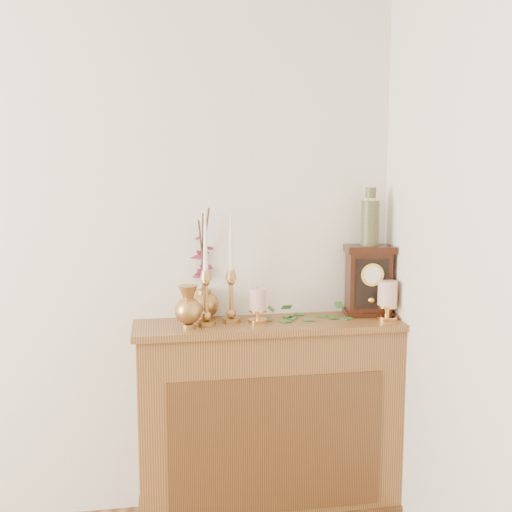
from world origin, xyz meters
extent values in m
cube|color=brown|center=(1.40, 2.10, 0.45)|extent=(1.20, 0.30, 0.90)
cube|color=brown|center=(1.40, 1.95, 0.41)|extent=(0.96, 0.01, 0.63)
cube|color=brown|center=(1.40, 2.10, 0.92)|extent=(1.24, 0.34, 0.03)
cube|color=brown|center=(1.40, 2.10, 0.03)|extent=(1.23, 0.33, 0.06)
cylinder|color=#B38747|center=(1.11, 2.08, 0.94)|extent=(0.08, 0.08, 0.02)
sphere|color=#B38747|center=(1.11, 2.08, 0.97)|extent=(0.05, 0.05, 0.05)
cylinder|color=#B38747|center=(1.11, 2.08, 1.05)|extent=(0.02, 0.02, 0.15)
sphere|color=#B38747|center=(1.11, 2.08, 1.13)|extent=(0.04, 0.04, 0.04)
cone|color=#B38747|center=(1.11, 2.08, 1.16)|extent=(0.06, 0.06, 0.04)
cone|color=white|center=(1.11, 2.08, 1.31)|extent=(0.02, 0.02, 0.27)
cylinder|color=#B38747|center=(1.22, 2.12, 0.94)|extent=(0.08, 0.08, 0.02)
sphere|color=#B38747|center=(1.22, 2.12, 0.97)|extent=(0.04, 0.04, 0.04)
cylinder|color=#B38747|center=(1.22, 2.12, 1.04)|extent=(0.02, 0.02, 0.14)
sphere|color=#B38747|center=(1.22, 2.12, 1.12)|extent=(0.04, 0.04, 0.04)
cone|color=#B38747|center=(1.22, 2.12, 1.15)|extent=(0.05, 0.05, 0.04)
cone|color=white|center=(1.22, 2.12, 1.29)|extent=(0.02, 0.02, 0.25)
cylinder|color=#B38747|center=(1.03, 2.03, 0.94)|extent=(0.06, 0.06, 0.02)
sphere|color=#B38747|center=(1.03, 2.03, 1.01)|extent=(0.12, 0.12, 0.12)
cone|color=#B38747|center=(1.03, 2.03, 1.09)|extent=(0.09, 0.09, 0.06)
cylinder|color=#B38747|center=(1.11, 2.21, 0.94)|extent=(0.06, 0.06, 0.01)
ellipsoid|color=#B38747|center=(1.11, 2.21, 1.00)|extent=(0.14, 0.14, 0.12)
cylinder|color=#B38747|center=(1.11, 2.21, 1.06)|extent=(0.07, 0.07, 0.03)
cylinder|color=#472819|center=(1.10, 2.22, 1.23)|extent=(0.04, 0.08, 0.33)
cylinder|color=#472819|center=(1.11, 2.22, 1.24)|extent=(0.01, 0.07, 0.37)
cylinder|color=#472819|center=(1.11, 2.22, 1.26)|extent=(0.05, 0.13, 0.38)
cylinder|color=#DC9A4D|center=(1.34, 2.09, 0.94)|extent=(0.09, 0.09, 0.02)
cylinder|color=#DC9A4D|center=(1.34, 2.09, 0.96)|extent=(0.02, 0.02, 0.04)
cylinder|color=#DC9A4D|center=(1.34, 2.09, 0.99)|extent=(0.08, 0.08, 0.01)
cylinder|color=beige|center=(1.34, 2.09, 1.04)|extent=(0.08, 0.08, 0.10)
cylinder|color=#472819|center=(1.34, 2.09, 1.09)|extent=(0.00, 0.00, 0.01)
cylinder|color=#DC9A4D|center=(1.94, 2.05, 0.94)|extent=(0.10, 0.10, 0.02)
cylinder|color=#DC9A4D|center=(1.94, 2.05, 0.97)|extent=(0.02, 0.02, 0.04)
cylinder|color=#DC9A4D|center=(1.94, 2.05, 0.99)|extent=(0.09, 0.09, 0.01)
cylinder|color=beige|center=(1.94, 2.05, 1.06)|extent=(0.09, 0.09, 0.11)
cylinder|color=#472819|center=(1.94, 2.05, 1.12)|extent=(0.00, 0.00, 0.01)
cube|color=#336727|center=(1.37, 2.10, 0.93)|extent=(0.06, 0.06, 0.00)
cube|color=#336727|center=(1.51, 2.14, 0.93)|extent=(0.06, 0.06, 0.00)
cube|color=#336727|center=(1.60, 2.11, 0.93)|extent=(0.06, 0.06, 0.00)
cube|color=#336727|center=(1.64, 2.10, 0.93)|extent=(0.06, 0.06, 0.00)
cube|color=#336727|center=(1.64, 2.14, 0.93)|extent=(0.06, 0.05, 0.00)
cube|color=#336727|center=(1.75, 2.17, 0.93)|extent=(0.05, 0.06, 0.00)
cube|color=#336727|center=(1.42, 2.08, 0.93)|extent=(0.06, 0.06, 0.00)
cube|color=#336727|center=(1.43, 2.11, 0.93)|extent=(0.06, 0.06, 0.00)
cube|color=#336727|center=(1.50, 2.07, 0.93)|extent=(0.04, 0.05, 0.00)
cube|color=#336727|center=(1.41, 2.14, 0.98)|extent=(0.04, 0.05, 0.03)
cube|color=#336727|center=(1.47, 2.08, 1.00)|extent=(0.05, 0.05, 0.03)
cube|color=#336727|center=(1.73, 2.13, 0.99)|extent=(0.04, 0.05, 0.03)
cube|color=black|center=(1.89, 2.16, 0.94)|extent=(0.24, 0.18, 0.02)
cube|color=black|center=(1.89, 2.16, 1.09)|extent=(0.22, 0.16, 0.29)
cube|color=black|center=(1.89, 2.16, 1.25)|extent=(0.24, 0.18, 0.03)
cube|color=black|center=(1.88, 2.09, 1.09)|extent=(0.16, 0.03, 0.23)
cylinder|color=gold|center=(1.88, 2.09, 1.14)|extent=(0.11, 0.02, 0.11)
cylinder|color=silver|center=(1.88, 2.09, 1.14)|extent=(0.08, 0.01, 0.08)
sphere|color=gold|center=(1.88, 2.10, 1.01)|extent=(0.04, 0.04, 0.04)
cylinder|color=#1A3527|center=(1.89, 2.16, 1.37)|extent=(0.08, 0.08, 0.21)
cylinder|color=#1A3527|center=(1.89, 2.16, 1.50)|extent=(0.05, 0.05, 0.07)
cylinder|color=#CDB876|center=(1.89, 2.16, 1.48)|extent=(0.06, 0.06, 0.02)
camera|label=1|loc=(0.89, -0.52, 1.59)|focal=42.00mm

